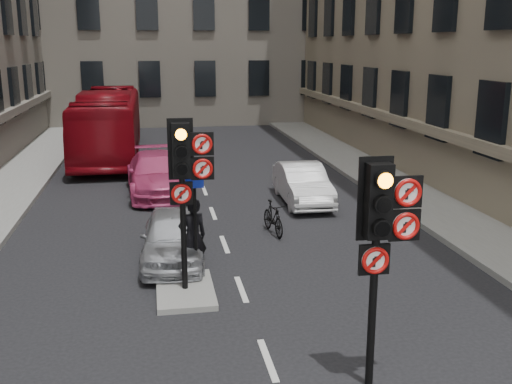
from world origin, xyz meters
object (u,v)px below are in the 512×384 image
object	(u,v)px
motorcyclist	(193,237)
car_white	(302,184)
car_pink	(157,174)
info_sign	(195,210)
signal_near	(382,225)
bus_red	(109,124)
signal_far	(186,168)
motorcycle	(273,218)
car_silver	(173,237)

from	to	relation	value
motorcyclist	car_white	bearing A→B (deg)	-142.00
car_pink	info_sign	bearing A→B (deg)	-88.09
signal_near	bus_red	size ratio (longest dim) A/B	0.32
signal_far	car_pink	bearing A→B (deg)	93.58
bus_red	motorcyclist	bearing A→B (deg)	-79.70
signal_near	signal_far	xyz separation A→B (m)	(-2.60, 4.00, 0.12)
car_white	signal_near	bearing A→B (deg)	-97.11
bus_red	motorcycle	world-z (taller)	bus_red
car_silver	motorcycle	world-z (taller)	car_silver
motorcycle	motorcyclist	xyz separation A→B (m)	(-2.40, -2.70, 0.46)
car_silver	motorcycle	distance (m)	3.29
car_silver	info_sign	bearing A→B (deg)	-66.39
signal_near	signal_far	bearing A→B (deg)	123.02
car_pink	motorcyclist	distance (m)	7.92
signal_near	info_sign	world-z (taller)	signal_near
car_white	motorcyclist	size ratio (longest dim) A/B	2.13
motorcyclist	signal_near	bearing A→B (deg)	98.60
car_white	motorcyclist	bearing A→B (deg)	-123.47
car_white	bus_red	xyz separation A→B (m)	(-6.79, 9.50, 0.89)
car_white	car_pink	xyz separation A→B (m)	(-4.73, 2.07, 0.06)
bus_red	info_sign	bearing A→B (deg)	-79.68
car_white	motorcycle	size ratio (longest dim) A/B	2.57
bus_red	signal_far	bearing A→B (deg)	-80.87
signal_far	car_pink	world-z (taller)	signal_far
signal_far	car_white	bearing A→B (deg)	58.54
car_pink	signal_far	bearing A→B (deg)	-89.91
car_pink	motorcyclist	bearing A→B (deg)	-88.30
car_white	info_sign	world-z (taller)	info_sign
car_silver	car_pink	size ratio (longest dim) A/B	0.75
signal_far	car_silver	distance (m)	2.90
signal_near	car_silver	size ratio (longest dim) A/B	0.98
bus_red	motorcycle	xyz separation A→B (m)	(5.18, -12.61, -1.08)
car_silver	car_white	distance (m)	6.54
signal_near	signal_far	distance (m)	4.77
car_silver	car_pink	world-z (taller)	car_pink
motorcycle	info_sign	distance (m)	3.95
signal_near	info_sign	distance (m)	5.39
signal_near	bus_red	distance (m)	21.00
signal_far	info_sign	distance (m)	1.33
car_pink	car_white	bearing A→B (deg)	-27.16
signal_near	car_silver	bearing A→B (deg)	115.47
signal_far	car_pink	size ratio (longest dim) A/B	0.74
info_sign	motorcycle	bearing A→B (deg)	51.25
bus_red	motorcycle	size ratio (longest dim) A/B	7.27
motorcyclist	info_sign	bearing A→B (deg)	83.99
car_pink	bus_red	world-z (taller)	bus_red
car_silver	bus_red	size ratio (longest dim) A/B	0.33
signal_near	motorcycle	size ratio (longest dim) A/B	2.36
bus_red	car_silver	bearing A→B (deg)	-80.63
motorcycle	motorcyclist	bearing A→B (deg)	-139.83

